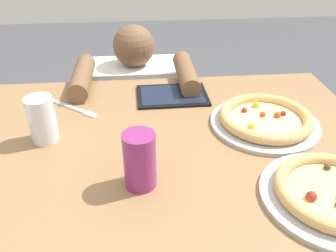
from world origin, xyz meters
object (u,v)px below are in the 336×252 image
(drink_cup_colored, at_px, (140,160))
(water_cup_clear, at_px, (42,119))
(tablet, at_px, (172,95))
(diner_seated, at_px, (138,132))
(pizza_far, at_px, (265,119))
(fork, at_px, (75,109))
(pizza_near, at_px, (333,193))

(drink_cup_colored, relative_size, water_cup_clear, 1.06)
(tablet, relative_size, diner_seated, 0.27)
(pizza_far, height_order, diner_seated, diner_seated)
(drink_cup_colored, xyz_separation_m, tablet, (0.12, 0.44, -0.06))
(water_cup_clear, distance_m, tablet, 0.45)
(fork, xyz_separation_m, diner_seated, (0.20, 0.40, -0.36))
(diner_seated, bearing_deg, drink_cup_colored, -89.41)
(drink_cup_colored, height_order, water_cup_clear, drink_cup_colored)
(tablet, bearing_deg, fork, -169.14)
(water_cup_clear, distance_m, fork, 0.19)
(drink_cup_colored, relative_size, diner_seated, 0.15)
(drink_cup_colored, distance_m, fork, 0.43)
(fork, bearing_deg, tablet, 10.86)
(diner_seated, bearing_deg, water_cup_clear, -114.09)
(water_cup_clear, bearing_deg, pizza_far, 1.74)
(pizza_near, height_order, diner_seated, diner_seated)
(pizza_far, xyz_separation_m, fork, (-0.58, 0.15, -0.02))
(water_cup_clear, xyz_separation_m, fork, (0.06, 0.17, -0.07))
(pizza_far, relative_size, water_cup_clear, 2.46)
(pizza_near, distance_m, tablet, 0.61)
(fork, bearing_deg, drink_cup_colored, -61.71)
(drink_cup_colored, height_order, diner_seated, diner_seated)
(water_cup_clear, bearing_deg, drink_cup_colored, -38.80)
(pizza_near, relative_size, fork, 1.85)
(pizza_near, distance_m, drink_cup_colored, 0.43)
(pizza_near, relative_size, water_cup_clear, 2.43)
(pizza_far, height_order, tablet, pizza_far)
(pizza_far, relative_size, diner_seated, 0.36)
(water_cup_clear, relative_size, diner_seated, 0.14)
(pizza_far, height_order, drink_cup_colored, drink_cup_colored)
(fork, height_order, diner_seated, diner_seated)
(pizza_near, xyz_separation_m, pizza_far, (-0.05, 0.32, 0.00))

